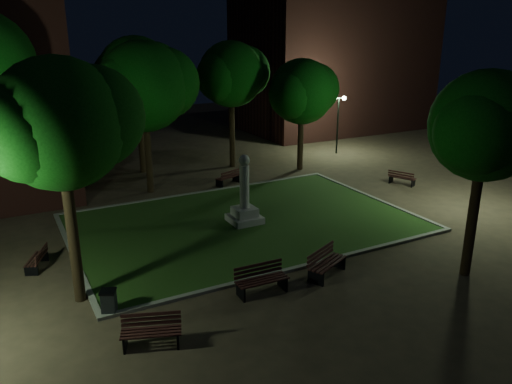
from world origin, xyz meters
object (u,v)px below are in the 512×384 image
at_px(bench_near_right, 326,263).
at_px(bench_left_side, 38,259).
at_px(bench_near_left, 261,280).
at_px(trash_bin, 109,302).
at_px(monument, 245,204).
at_px(bench_far_side, 229,178).
at_px(bench_west_near, 151,332).
at_px(bench_right_side, 402,178).

bearing_deg(bench_near_right, bench_left_side, 124.35).
bearing_deg(bench_near_left, trash_bin, 169.65).
height_order(monument, bench_far_side, monument).
height_order(bench_near_right, bench_left_side, bench_near_right).
relative_size(bench_west_near, bench_far_side, 1.05).
xyz_separation_m(bench_near_left, bench_near_right, (2.68, 0.00, 0.00)).
bearing_deg(bench_west_near, bench_left_side, 129.11).
relative_size(bench_near_right, trash_bin, 2.34).
xyz_separation_m(bench_near_right, bench_left_side, (-9.19, 5.55, -0.11)).
distance_m(bench_far_side, trash_bin, 14.21).
bearing_deg(bench_right_side, bench_left_side, 70.03).
bearing_deg(bench_right_side, monument, 71.57).
distance_m(bench_near_right, trash_bin, 7.62).
height_order(bench_west_near, bench_left_side, bench_west_near).
relative_size(bench_far_side, trash_bin, 2.05).
relative_size(bench_west_near, bench_right_side, 1.11).
bearing_deg(bench_west_near, bench_far_side, 76.74).
bearing_deg(bench_far_side, bench_right_side, 130.69).
relative_size(bench_near_left, bench_right_side, 1.14).
height_order(bench_west_near, bench_right_side, bench_west_near).
bearing_deg(bench_far_side, trash_bin, 28.63).
bearing_deg(bench_near_left, bench_west_near, -162.39).
relative_size(monument, trash_bin, 3.89).
relative_size(monument, bench_near_left, 1.75).
bearing_deg(trash_bin, monument, 34.02).
xyz_separation_m(monument, bench_right_side, (10.77, 1.14, -0.56)).
bearing_deg(bench_right_side, bench_west_near, 91.04).
relative_size(monument, bench_near_right, 1.66).
relative_size(bench_near_right, bench_right_side, 1.20).
xyz_separation_m(bench_near_left, bench_right_side, (13.17, 7.10, -0.07)).
bearing_deg(bench_far_side, bench_west_near, 35.90).
bearing_deg(bench_far_side, monument, 50.74).
relative_size(monument, bench_far_side, 1.89).
relative_size(bench_near_right, bench_west_near, 1.08).
relative_size(bench_west_near, trash_bin, 2.16).
distance_m(monument, bench_near_right, 5.99).
xyz_separation_m(monument, trash_bin, (-7.26, -4.90, -0.54)).
distance_m(monument, bench_far_side, 6.24).
relative_size(bench_left_side, trash_bin, 1.79).
distance_m(bench_near_left, bench_right_side, 14.96).
relative_size(monument, bench_west_near, 1.80).
bearing_deg(bench_right_side, bench_near_left, 93.88).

